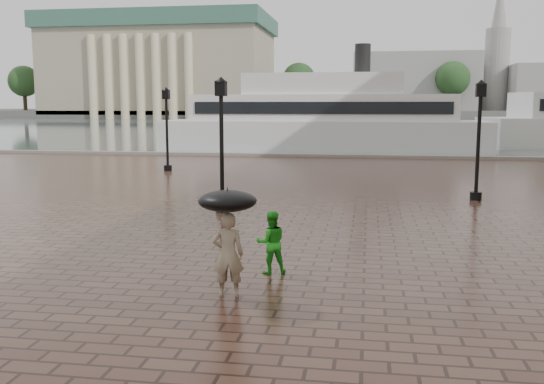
# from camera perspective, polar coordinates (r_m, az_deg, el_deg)

# --- Properties ---
(ground) EXTENTS (300.00, 300.00, 0.00)m
(ground) POSITION_cam_1_polar(r_m,az_deg,el_deg) (10.58, 14.90, -12.13)
(ground) COLOR #3B231B
(ground) RESTS_ON ground
(harbour_water) EXTENTS (240.00, 240.00, 0.00)m
(harbour_water) POSITION_cam_1_polar(r_m,az_deg,el_deg) (101.94, 9.70, 6.13)
(harbour_water) COLOR #414C50
(harbour_water) RESTS_ON ground
(quay_edge) EXTENTS (80.00, 0.60, 0.30)m
(quay_edge) POSITION_cam_1_polar(r_m,az_deg,el_deg) (42.05, 10.53, 3.18)
(quay_edge) COLOR slate
(quay_edge) RESTS_ON ground
(far_shore) EXTENTS (300.00, 60.00, 2.00)m
(far_shore) POSITION_cam_1_polar(r_m,az_deg,el_deg) (169.90, 9.47, 7.29)
(far_shore) COLOR #4C4C47
(far_shore) RESTS_ON ground
(museum) EXTENTS (57.00, 32.50, 26.00)m
(museum) POSITION_cam_1_polar(r_m,az_deg,el_deg) (163.93, -10.41, 11.75)
(museum) COLOR gray
(museum) RESTS_ON ground
(far_trees) EXTENTS (188.00, 8.00, 13.50)m
(far_trees) POSITION_cam_1_polar(r_m,az_deg,el_deg) (147.99, 9.60, 10.42)
(far_trees) COLOR #2D2119
(far_trees) RESTS_ON ground
(street_lamps) EXTENTS (21.44, 14.44, 4.40)m
(street_lamps) POSITION_cam_1_polar(r_m,az_deg,el_deg) (27.41, 8.26, 5.45)
(street_lamps) COLOR black
(street_lamps) RESTS_ON ground
(adult_pedestrian) EXTENTS (0.65, 0.49, 1.63)m
(adult_pedestrian) POSITION_cam_1_polar(r_m,az_deg,el_deg) (11.55, -4.16, -5.90)
(adult_pedestrian) COLOR gray
(adult_pedestrian) RESTS_ON ground
(child_pedestrian) EXTENTS (0.80, 0.71, 1.37)m
(child_pedestrian) POSITION_cam_1_polar(r_m,az_deg,el_deg) (13.11, -0.09, -4.76)
(child_pedestrian) COLOR #1E9E1D
(child_pedestrian) RESTS_ON ground
(ferry_near) EXTENTS (24.72, 6.17, 8.09)m
(ferry_near) POSITION_cam_1_polar(r_m,az_deg,el_deg) (47.02, 4.79, 6.79)
(ferry_near) COLOR silver
(ferry_near) RESTS_ON ground
(umbrella) EXTENTS (1.10, 1.10, 1.13)m
(umbrella) POSITION_cam_1_polar(r_m,az_deg,el_deg) (11.34, -4.21, -0.85)
(umbrella) COLOR black
(umbrella) RESTS_ON ground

